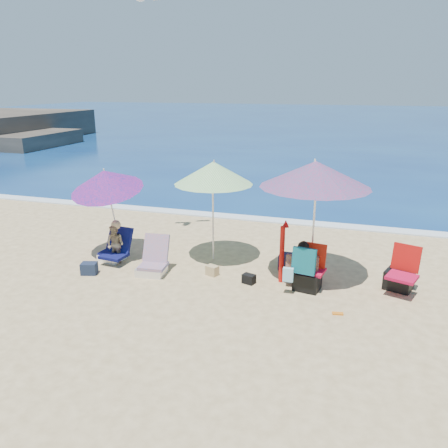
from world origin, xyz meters
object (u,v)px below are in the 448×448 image
(umbrella_striped, at_px, (213,173))
(chair_rainbow, at_px, (153,264))
(umbrella_turquoise, at_px, (315,174))
(chair_navy, at_px, (113,252))
(camp_chair_right, at_px, (307,274))
(umbrella_blue, at_px, (105,180))
(person_left, at_px, (116,244))
(camp_chair_left, at_px, (400,277))
(person_center, at_px, (303,264))
(furled_umbrella, at_px, (283,248))

(umbrella_striped, xyz_separation_m, chair_rainbow, (-1.00, -1.13, -1.82))
(umbrella_turquoise, height_order, chair_navy, umbrella_turquoise)
(umbrella_turquoise, xyz_separation_m, umbrella_striped, (-2.24, 0.42, -0.18))
(umbrella_turquoise, bearing_deg, chair_navy, -176.66)
(umbrella_turquoise, relative_size, umbrella_striped, 1.08)
(camp_chair_right, bearing_deg, chair_navy, 176.14)
(umbrella_striped, distance_m, camp_chair_right, 2.98)
(umbrella_blue, relative_size, person_left, 2.27)
(chair_navy, bearing_deg, camp_chair_right, -3.86)
(umbrella_blue, height_order, person_left, umbrella_blue)
(chair_rainbow, distance_m, person_left, 1.13)
(camp_chair_left, xyz_separation_m, person_center, (-1.87, -0.35, 0.18))
(umbrella_blue, xyz_separation_m, furled_umbrella, (4.08, -0.20, -1.11))
(umbrella_turquoise, height_order, camp_chair_left, umbrella_turquoise)
(furled_umbrella, height_order, camp_chair_left, furled_umbrella)
(furled_umbrella, bearing_deg, chair_rainbow, -171.84)
(umbrella_blue, distance_m, chair_rainbow, 2.20)
(umbrella_turquoise, height_order, person_left, umbrella_turquoise)
(chair_rainbow, bearing_deg, umbrella_turquoise, 12.49)
(umbrella_blue, xyz_separation_m, chair_rainbow, (1.37, -0.59, -1.62))
(umbrella_blue, relative_size, chair_rainbow, 2.83)
(furled_umbrella, distance_m, camp_chair_right, 0.70)
(chair_navy, relative_size, camp_chair_left, 0.75)
(camp_chair_right, xyz_separation_m, person_left, (-4.30, 0.16, 0.11))
(chair_rainbow, xyz_separation_m, person_left, (-1.06, 0.31, 0.24))
(camp_chair_right, bearing_deg, chair_rainbow, -177.28)
(umbrella_turquoise, distance_m, chair_navy, 4.91)
(umbrella_turquoise, height_order, person_center, umbrella_turquoise)
(chair_navy, distance_m, camp_chair_left, 6.23)
(chair_navy, bearing_deg, person_left, -39.58)
(camp_chair_left, xyz_separation_m, person_left, (-6.05, -0.38, 0.17))
(furled_umbrella, height_order, person_center, furled_umbrella)
(umbrella_turquoise, relative_size, umbrella_blue, 1.12)
(chair_rainbow, relative_size, camp_chair_right, 0.85)
(chair_rainbow, xyz_separation_m, camp_chair_right, (3.25, 0.15, 0.13))
(umbrella_striped, relative_size, furled_umbrella, 1.77)
(furled_umbrella, xyz_separation_m, person_center, (0.42, -0.04, -0.27))
(umbrella_turquoise, xyz_separation_m, camp_chair_left, (1.76, -0.03, -1.93))
(chair_rainbow, height_order, camp_chair_left, camp_chair_left)
(person_left, bearing_deg, umbrella_turquoise, 5.39)
(chair_navy, relative_size, camp_chair_right, 0.75)
(chair_rainbow, height_order, person_center, person_center)
(umbrella_turquoise, distance_m, umbrella_blue, 4.62)
(umbrella_striped, relative_size, umbrella_blue, 1.04)
(chair_rainbow, relative_size, camp_chair_left, 0.85)
(umbrella_turquoise, xyz_separation_m, chair_navy, (-4.47, -0.26, -2.02))
(umbrella_striped, height_order, person_left, umbrella_striped)
(chair_rainbow, bearing_deg, umbrella_striped, 48.61)
(umbrella_turquoise, height_order, umbrella_blue, umbrella_turquoise)
(umbrella_blue, height_order, person_center, umbrella_blue)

